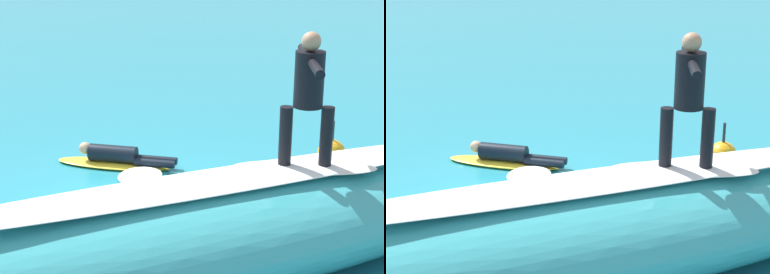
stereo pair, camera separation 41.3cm
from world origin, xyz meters
The scene contains 10 objects.
ground_plane centered at (0.00, 0.00, 0.00)m, with size 120.00×120.00×0.00m, color teal.
wave_crest centered at (-0.13, 2.37, 0.61)m, with size 9.59×2.30×1.23m, color teal.
wave_foam_lip centered at (-0.13, 2.37, 1.27)m, with size 8.15×0.81×0.08m, color white.
surfboard_riding centered at (-1.39, 2.42, 1.26)m, with size 1.84×0.54×0.07m, color silver.
surfer_riding centered at (-1.39, 2.42, 2.28)m, with size 0.82×1.47×1.69m.
surfboard_paddling centered at (-0.25, -1.83, 0.04)m, with size 2.12×0.56×0.08m, color yellow.
surfer_paddling centered at (-0.36, -1.74, 0.22)m, with size 1.54×1.28×0.32m.
buoy_marker centered at (-3.78, -0.13, 0.26)m, with size 0.50×0.50×0.86m.
foam_patch_near centered at (-0.45, -1.00, 0.07)m, with size 0.83×0.74×0.14m, color white.
foam_patch_mid centered at (-0.37, -0.49, 0.06)m, with size 1.05×0.78×0.12m, color white.
Camera 2 is at (2.84, 9.06, 4.27)m, focal length 61.95 mm.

